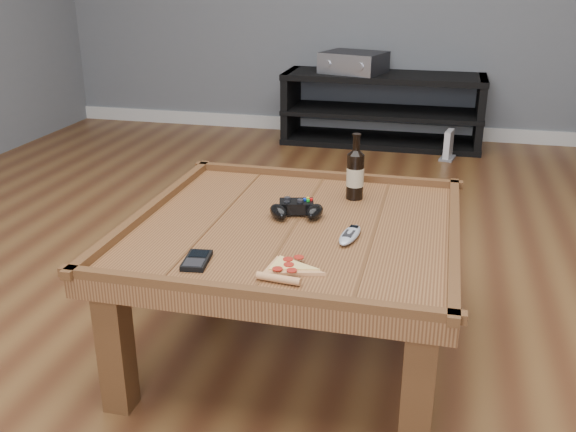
% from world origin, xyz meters
% --- Properties ---
extents(ground, '(6.00, 6.00, 0.00)m').
position_xyz_m(ground, '(0.00, 0.00, 0.00)').
color(ground, '#4B2915').
rests_on(ground, ground).
extents(baseboard, '(5.00, 0.02, 0.10)m').
position_xyz_m(baseboard, '(0.00, 2.99, 0.05)').
color(baseboard, silver).
rests_on(baseboard, ground).
extents(coffee_table, '(1.03, 1.03, 0.48)m').
position_xyz_m(coffee_table, '(0.00, 0.00, 0.39)').
color(coffee_table, '#4E2C16').
rests_on(coffee_table, ground).
extents(media_console, '(1.40, 0.45, 0.50)m').
position_xyz_m(media_console, '(0.00, 2.75, 0.25)').
color(media_console, black).
rests_on(media_console, ground).
extents(beer_bottle, '(0.06, 0.06, 0.23)m').
position_xyz_m(beer_bottle, '(0.15, 0.29, 0.54)').
color(beer_bottle, black).
rests_on(beer_bottle, coffee_table).
extents(game_controller, '(0.19, 0.15, 0.05)m').
position_xyz_m(game_controller, '(-0.01, 0.07, 0.47)').
color(game_controller, black).
rests_on(game_controller, coffee_table).
extents(pizza_slice, '(0.15, 0.22, 0.02)m').
position_xyz_m(pizza_slice, '(0.06, -0.33, 0.46)').
color(pizza_slice, tan).
rests_on(pizza_slice, coffee_table).
extents(smartphone, '(0.08, 0.13, 0.02)m').
position_xyz_m(smartphone, '(-0.20, -0.33, 0.46)').
color(smartphone, black).
rests_on(smartphone, coffee_table).
extents(remote_control, '(0.07, 0.16, 0.02)m').
position_xyz_m(remote_control, '(0.18, -0.07, 0.46)').
color(remote_control, '#9EA4AC').
rests_on(remote_control, coffee_table).
extents(av_receiver, '(0.49, 0.44, 0.14)m').
position_xyz_m(av_receiver, '(-0.22, 2.74, 0.57)').
color(av_receiver, black).
rests_on(av_receiver, media_console).
extents(game_console, '(0.11, 0.17, 0.19)m').
position_xyz_m(game_console, '(0.48, 2.45, 0.09)').
color(game_console, slate).
rests_on(game_console, ground).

